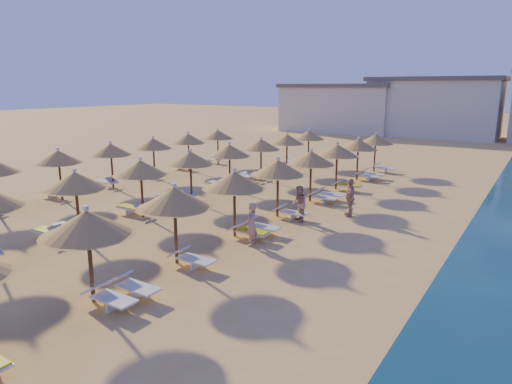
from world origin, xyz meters
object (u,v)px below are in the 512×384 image
Objects in this scene: beachgoer_c at (350,197)px; beachgoer_b at (299,204)px; parasol_row_east at (258,174)px; parasol_row_west at (167,164)px; beachgoer_a at (251,224)px.

beachgoer_c reaches higher than beachgoer_b.
parasol_row_east is 5.41m from parasol_row_west.
parasol_row_east reaches higher than beachgoer_b.
beachgoer_b is (6.70, 1.57, -1.51)m from parasol_row_west.
beachgoer_a is at bearing -19.67° from parasol_row_west.
parasol_row_east reaches higher than beachgoer_c.
beachgoer_a is (6.64, -2.37, -1.48)m from parasol_row_west.
beachgoer_c reaches higher than beachgoer_a.
beachgoer_b is at bearing 168.21° from beachgoer_a.
parasol_row_east is at bearing -86.19° from beachgoer_b.
beachgoer_c is at bearing 24.02° from parasol_row_west.
parasol_row_west reaches higher than beachgoer_a.
parasol_row_east is 20.62× the size of beachgoer_b.
beachgoer_c is 1.07× the size of beachgoer_a.
beachgoer_c is 1.10× the size of beachgoer_b.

